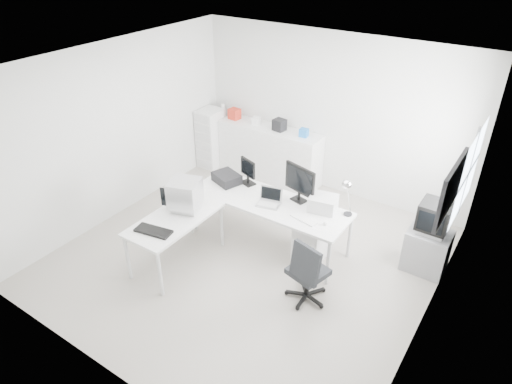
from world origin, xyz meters
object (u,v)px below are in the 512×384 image
Objects in this scene: lcd_monitor_small at (248,172)px; lcd_monitor_large at (300,184)px; crt_monitor at (185,195)px; sideboard at (270,153)px; laptop at (269,199)px; crt_tv at (434,219)px; filing_cabinet at (211,138)px; main_desk at (269,222)px; inkjet_printer at (227,178)px; drawer_pedestal at (312,240)px; laser_printer at (323,203)px; tv_cabinet at (426,250)px; office_chair at (308,269)px; side_desk at (177,240)px.

lcd_monitor_large is (0.90, 0.00, 0.08)m from lcd_monitor_small.
sideboard is at bearing 77.68° from crt_monitor.
laptop is 2.25m from crt_tv.
filing_cabinet is (-4.50, 0.85, -0.26)m from crt_tv.
inkjet_printer reaches higher than main_desk.
inkjet_printer is 0.36m from lcd_monitor_small.
lcd_monitor_small is 0.35× the size of filing_cabinet.
filing_cabinet is (-2.70, 1.32, -0.45)m from lcd_monitor_large.
lcd_monitor_large is 3.04m from filing_cabinet.
drawer_pedestal is 1.69m from crt_tv.
crt_monitor is (-1.60, -1.07, 0.14)m from laser_printer.
tv_cabinet is (1.80, 0.46, -0.72)m from lcd_monitor_large.
sideboard reaches higher than office_chair.
crt_tv is (2.15, 0.71, 0.47)m from main_desk.
laser_printer reaches higher than main_desk.
crt_monitor is at bearing -162.07° from office_chair.
drawer_pedestal is at bearing 10.16° from lcd_monitor_small.
filing_cabinet reaches higher than tv_cabinet.
sideboard is (-1.48, 1.54, -0.53)m from lcd_monitor_large.
crt_monitor is (-1.20, -1.10, -0.04)m from lcd_monitor_large.
crt_monitor is at bearing -84.00° from sideboard.
inkjet_printer is 3.11m from tv_cabinet.
crt_tv is at bearing 29.02° from lcd_monitor_small.
tv_cabinet is at bearing 31.11° from inkjet_printer.
tv_cabinet is at bearing 7.94° from laptop.
lcd_monitor_large reaches higher than laptop.
laser_printer is at bearing 11.30° from laptop.
filing_cabinet is at bearing 169.29° from tv_cabinet.
lcd_monitor_small is at bearing 77.47° from side_desk.
lcd_monitor_large is at bearing 150.26° from drawer_pedestal.
laptop is at bearing -11.01° from lcd_monitor_small.
filing_cabinet is at bearing 169.53° from lcd_monitor_large.
office_chair is 1.96× the size of crt_tv.
main_desk is 4.80× the size of crt_tv.
sideboard is at bearing 95.49° from side_desk.
lcd_monitor_small is 0.20× the size of sideboard.
side_desk is 2.91m from sideboard.
tv_cabinet is (3.00, 0.61, -0.51)m from inkjet_printer.
drawer_pedestal is 0.51× the size of filing_cabinet.
lcd_monitor_large is at bearing 164.82° from laser_printer.
main_desk is 1.71× the size of side_desk.
laptop is 0.77m from laser_printer.
laser_printer is 0.32× the size of filing_cabinet.
office_chair is at bearing -49.23° from sideboard.
sideboard is (-0.28, 2.89, 0.13)m from side_desk.
office_chair is (1.90, -0.84, -0.33)m from inkjet_printer.
drawer_pedestal is at bearing -0.27° from laptop.
crt_tv is at bearing 24.63° from drawer_pedestal.
lcd_monitor_large is at bearing -165.52° from crt_tv.
lcd_monitor_large is at bearing 26.65° from inkjet_printer.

